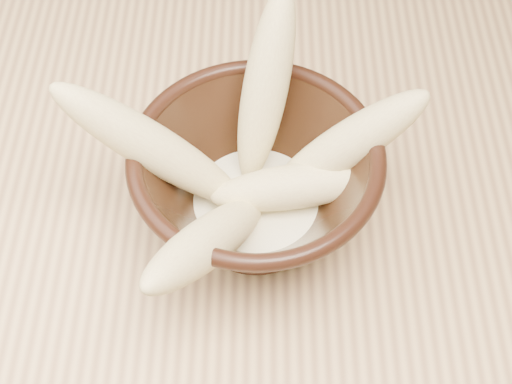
% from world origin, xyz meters
% --- Properties ---
extents(table, '(1.20, 0.80, 0.75)m').
position_xyz_m(table, '(0.00, 0.00, 0.67)').
color(table, '#E1B97C').
rests_on(table, ground).
extents(bowl, '(0.20, 0.20, 0.11)m').
position_xyz_m(bowl, '(-0.04, -0.13, 0.81)').
color(bowl, black).
rests_on(bowl, table).
extents(milk_puddle, '(0.11, 0.11, 0.02)m').
position_xyz_m(milk_puddle, '(-0.04, -0.13, 0.79)').
color(milk_puddle, beige).
rests_on(milk_puddle, bowl).
extents(banana_upright, '(0.07, 0.12, 0.16)m').
position_xyz_m(banana_upright, '(-0.03, -0.07, 0.86)').
color(banana_upright, tan).
rests_on(banana_upright, bowl).
extents(banana_left, '(0.16, 0.05, 0.15)m').
position_xyz_m(banana_left, '(-0.12, -0.12, 0.85)').
color(banana_left, tan).
rests_on(banana_left, bowl).
extents(banana_right, '(0.14, 0.06, 0.13)m').
position_xyz_m(banana_right, '(0.03, -0.11, 0.84)').
color(banana_right, tan).
rests_on(banana_right, bowl).
extents(banana_across, '(0.14, 0.05, 0.05)m').
position_xyz_m(banana_across, '(-0.01, -0.13, 0.81)').
color(banana_across, tan).
rests_on(banana_across, bowl).
extents(banana_front, '(0.11, 0.16, 0.12)m').
position_xyz_m(banana_front, '(-0.07, -0.19, 0.84)').
color(banana_front, tan).
rests_on(banana_front, bowl).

